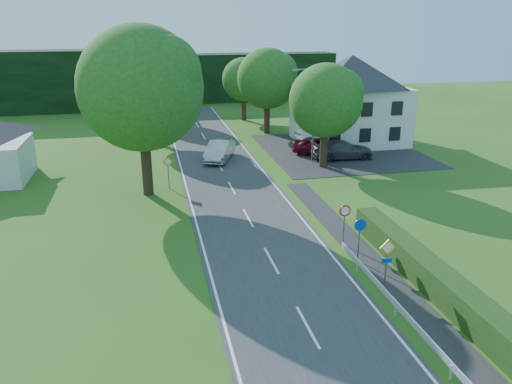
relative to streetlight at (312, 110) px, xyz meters
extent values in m
cube|color=#313133|center=(-8.06, -10.00, -4.44)|extent=(7.00, 80.00, 0.04)
cube|color=#262629|center=(-3.11, -28.00, -4.44)|extent=(1.50, 44.00, 0.04)
cube|color=#262629|center=(3.94, 3.00, -4.44)|extent=(14.00, 16.00, 0.04)
cube|color=white|center=(-11.31, -10.00, -4.42)|extent=(0.12, 80.00, 0.01)
cube|color=white|center=(-4.81, -10.00, -4.42)|extent=(0.12, 80.00, 0.01)
cube|color=black|center=(-0.06, 36.00, -0.96)|extent=(30.00, 5.00, 7.00)
cube|color=white|center=(5.94, 6.00, -1.66)|extent=(10.00, 8.00, 5.60)
pyramid|color=#27262B|center=(5.94, 6.00, 2.64)|extent=(10.60, 8.40, 3.00)
cylinder|color=slate|center=(0.14, 0.00, -0.46)|extent=(0.16, 0.16, 8.00)
cylinder|color=slate|center=(-0.66, 0.00, 3.44)|extent=(1.70, 0.10, 0.10)
cube|color=slate|center=(-1.56, 0.00, 3.39)|extent=(0.50, 0.18, 0.12)
cylinder|color=slate|center=(-3.76, -22.00, -3.26)|extent=(0.07, 0.07, 2.40)
cube|color=#DFA50B|center=(-3.76, -22.03, -2.26)|extent=(0.78, 0.04, 0.78)
cube|color=white|center=(-3.76, -22.03, -2.26)|extent=(0.57, 0.05, 0.57)
cube|color=#0C3FB6|center=(-3.76, -22.03, -2.91)|extent=(0.50, 0.04, 0.22)
cylinder|color=slate|center=(-3.76, -19.00, -3.36)|extent=(0.07, 0.07, 2.20)
cylinder|color=#0C3FB6|center=(-3.76, -19.03, -2.41)|extent=(0.64, 0.04, 0.64)
cylinder|color=slate|center=(-3.76, -17.00, -3.36)|extent=(0.07, 0.07, 2.20)
cylinder|color=red|center=(-3.76, -17.03, -2.41)|extent=(0.64, 0.04, 0.64)
cylinder|color=white|center=(-3.76, -17.05, -2.41)|extent=(0.48, 0.04, 0.48)
cylinder|color=slate|center=(-12.56, -5.00, -3.36)|extent=(0.07, 0.07, 2.20)
cube|color=#DFA50B|center=(-12.56, -5.03, -2.41)|extent=(0.78, 0.04, 0.78)
cube|color=white|center=(-12.56, -5.03, -2.41)|extent=(0.57, 0.05, 0.57)
imported|color=#A8A7AC|center=(-7.76, 1.99, -3.57)|extent=(3.56, 5.49, 1.71)
imported|color=black|center=(-8.08, 0.44, -3.96)|extent=(1.24, 1.85, 0.92)
imported|color=maroon|center=(1.43, 1.92, -3.61)|extent=(5.17, 3.71, 1.63)
imported|color=silver|center=(3.14, 7.00, -3.57)|extent=(5.44, 3.85, 1.70)
imported|color=#47484C|center=(2.98, 0.09, -3.62)|extent=(5.65, 2.48, 1.61)
imported|color=red|center=(2.87, 4.08, -3.37)|extent=(2.91, 2.94, 2.10)
camera|label=1|loc=(-13.79, -40.37, 7.25)|focal=35.00mm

